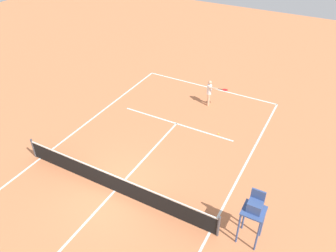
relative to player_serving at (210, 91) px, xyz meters
The scene contains 6 objects.
ground_plane 8.70m from the player_serving, 84.48° to the left, with size 60.00×60.00×0.00m, color #D37A4C.
court_lines 8.70m from the player_serving, 84.48° to the left, with size 9.11×21.44×0.01m.
tennis_net 8.66m from the player_serving, 84.48° to the left, with size 9.71×0.10×1.07m.
player_serving is the anchor object (origin of this frame).
tennis_ball 3.18m from the player_serving, 122.65° to the left, with size 0.07×0.07×0.07m, color #CCE033.
umpire_chair 9.61m from the player_serving, 121.67° to the left, with size 0.80×0.80×2.41m.
Camera 1 is at (-6.92, 7.79, 10.71)m, focal length 35.33 mm.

